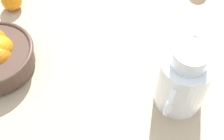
# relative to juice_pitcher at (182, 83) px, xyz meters

# --- Properties ---
(ground_plane) EXTENTS (1.32, 1.03, 0.03)m
(ground_plane) POSITION_rel_juice_pitcher_xyz_m (-0.13, 0.15, -0.09)
(ground_plane) COLOR tan
(juice_pitcher) EXTENTS (0.17, 0.13, 0.20)m
(juice_pitcher) POSITION_rel_juice_pitcher_xyz_m (0.00, 0.00, 0.00)
(juice_pitcher) COLOR white
(juice_pitcher) RESTS_ON ground_plane
(loose_orange_4) EXTENTS (0.07, 0.07, 0.07)m
(loose_orange_4) POSITION_rel_juice_pitcher_xyz_m (-0.25, 0.57, -0.04)
(loose_orange_4) COLOR orange
(loose_orange_4) RESTS_ON ground_plane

